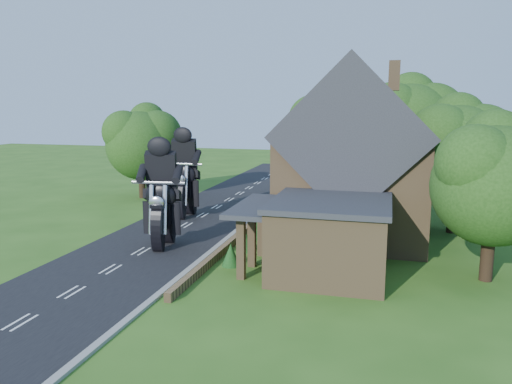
% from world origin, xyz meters
% --- Properties ---
extents(ground, '(120.00, 120.00, 0.00)m').
position_xyz_m(ground, '(0.00, 0.00, 0.00)').
color(ground, '#2F5A19').
rests_on(ground, ground).
extents(road, '(7.00, 80.00, 0.02)m').
position_xyz_m(road, '(0.00, 0.00, 0.01)').
color(road, black).
rests_on(road, ground).
extents(kerb, '(0.30, 80.00, 0.12)m').
position_xyz_m(kerb, '(3.65, 0.00, 0.06)').
color(kerb, gray).
rests_on(kerb, ground).
extents(garden_wall, '(0.30, 22.00, 0.40)m').
position_xyz_m(garden_wall, '(4.30, 5.00, 0.20)').
color(garden_wall, olive).
rests_on(garden_wall, ground).
extents(house, '(9.54, 8.64, 10.24)m').
position_xyz_m(house, '(10.49, 6.00, 4.34)').
color(house, olive).
rests_on(house, ground).
extents(annex, '(7.05, 5.94, 3.44)m').
position_xyz_m(annex, '(9.87, -0.80, 1.77)').
color(annex, olive).
rests_on(annex, ground).
extents(tree_annex_side, '(5.64, 5.20, 7.48)m').
position_xyz_m(tree_annex_side, '(17.13, 0.10, 4.69)').
color(tree_annex_side, black).
rests_on(tree_annex_side, ground).
extents(tree_house_right, '(6.51, 6.00, 8.40)m').
position_xyz_m(tree_house_right, '(16.65, 8.62, 5.19)').
color(tree_house_right, black).
rests_on(tree_house_right, ground).
extents(tree_behind_house, '(7.81, 7.20, 10.08)m').
position_xyz_m(tree_behind_house, '(14.18, 16.14, 6.23)').
color(tree_behind_house, black).
rests_on(tree_behind_house, ground).
extents(tree_behind_left, '(6.94, 6.40, 9.16)m').
position_xyz_m(tree_behind_left, '(8.16, 17.13, 5.73)').
color(tree_behind_left, black).
rests_on(tree_behind_left, ground).
extents(tree_far_road, '(6.08, 5.60, 7.84)m').
position_xyz_m(tree_far_road, '(-6.86, 14.11, 4.84)').
color(tree_far_road, black).
rests_on(tree_far_road, ground).
extents(shrub_a, '(0.90, 0.90, 1.10)m').
position_xyz_m(shrub_a, '(5.30, -1.00, 0.55)').
color(shrub_a, '#133B14').
rests_on(shrub_a, ground).
extents(shrub_b, '(0.90, 0.90, 1.10)m').
position_xyz_m(shrub_b, '(5.30, 1.50, 0.55)').
color(shrub_b, '#133B14').
rests_on(shrub_b, ground).
extents(shrub_c, '(0.90, 0.90, 1.10)m').
position_xyz_m(shrub_c, '(5.30, 4.00, 0.55)').
color(shrub_c, '#133B14').
rests_on(shrub_c, ground).
extents(shrub_d, '(0.90, 0.90, 1.10)m').
position_xyz_m(shrub_d, '(5.30, 9.00, 0.55)').
color(shrub_d, '#133B14').
rests_on(shrub_d, ground).
extents(shrub_e, '(0.90, 0.90, 1.10)m').
position_xyz_m(shrub_e, '(5.30, 11.50, 0.55)').
color(shrub_e, '#133B14').
rests_on(shrub_e, ground).
extents(shrub_f, '(0.90, 0.90, 1.10)m').
position_xyz_m(shrub_f, '(5.30, 14.00, 0.55)').
color(shrub_f, '#133B14').
rests_on(shrub_f, ground).
extents(motorcycle_lead, '(0.70, 1.97, 1.80)m').
position_xyz_m(motorcycle_lead, '(0.84, 0.99, 0.90)').
color(motorcycle_lead, black).
rests_on(motorcycle_lead, ground).
extents(motorcycle_follow, '(0.53, 1.99, 1.85)m').
position_xyz_m(motorcycle_follow, '(-0.91, 8.20, 0.92)').
color(motorcycle_follow, black).
rests_on(motorcycle_follow, ground).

